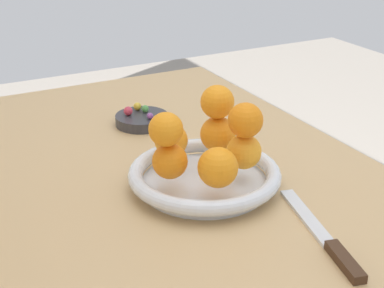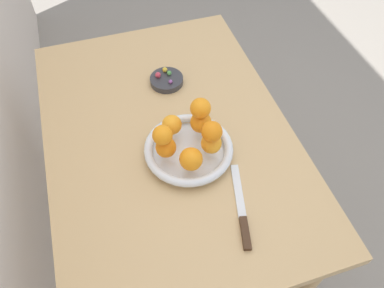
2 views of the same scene
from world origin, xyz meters
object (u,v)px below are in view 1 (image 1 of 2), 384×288
Objects in this scene: candy_ball_1 at (150,116)px; candy_ball_3 at (128,111)px; orange_7 at (166,129)px; candy_ball_2 at (137,106)px; fruit_bowl at (204,176)px; orange_0 at (218,134)px; orange_5 at (217,102)px; dining_table at (162,210)px; knife at (325,239)px; orange_3 at (218,167)px; orange_2 at (170,161)px; orange_6 at (245,120)px; candy_dish at (142,120)px; orange_1 at (171,140)px; candy_ball_0 at (145,109)px; orange_4 at (244,152)px.

candy_ball_3 is at bearing 38.18° from candy_ball_1.
orange_7 is 0.39m from candy_ball_2.
orange_0 reaches higher than fruit_bowl.
fruit_bowl is at bearing 133.50° from orange_5.
dining_table is 0.25m from orange_7.
orange_7 reaches higher than knife.
dining_table is 16.77× the size of orange_3.
orange_5 is at bearing -65.84° from orange_7.
orange_6 reaches higher than orange_2.
candy_dish is 0.04m from candy_ball_2.
dining_table is 18.60× the size of orange_6.
dining_table is 19.49× the size of orange_7.
orange_7 is at bearing 149.48° from orange_1.
orange_5 is 0.23× the size of knife.
orange_6 is (-0.14, -0.09, 0.22)m from dining_table.
candy_dish is at bearing -114.65° from candy_ball_3.
orange_3 is at bearing 175.17° from candy_dish.
candy_ball_0 is 0.91× the size of candy_ball_2.
orange_5 is at bearing 101.22° from orange_0.
candy_dish is at bearing -3.33° from fruit_bowl.
orange_2 is 0.98× the size of orange_4.
orange_2 is 0.98× the size of orange_5.
orange_6 reaches higher than dining_table.
orange_2 is at bearing 115.08° from orange_5.
dining_table is 0.19m from orange_0.
candy_ball_3 reaches higher than knife.
candy_dish is 8.24× the size of candy_ball_1.
candy_ball_1 is at bearing -17.58° from orange_2.
orange_1 is at bearing 24.40° from fruit_bowl.
orange_3 is at bearing 168.40° from fruit_bowl.
orange_0 is at bearing -47.60° from fruit_bowl.
orange_6 is at bearing 6.75° from knife.
candy_ball_0 is at bearing -13.35° from orange_1.
orange_6 is 2.98× the size of candy_ball_3.
candy_ball_2 is (0.36, -0.09, -0.04)m from orange_2.
orange_3 is 0.15m from orange_5.
candy_ball_2 reaches higher than candy_ball_1.
orange_4 is 1.02× the size of orange_6.
orange_3 is (-0.39, 0.03, 0.06)m from candy_dish.
orange_6 is (0.03, -0.07, 0.06)m from orange_3.
orange_3 is 0.41m from candy_ball_0.
dining_table is 0.25m from candy_dish.
orange_2 is (-0.01, 0.07, 0.05)m from fruit_bowl.
orange_7 is 0.22× the size of knife.
orange_2 is (-0.08, 0.04, -0.00)m from orange_1.
orange_5 is 3.39× the size of candy_ball_2.
candy_ball_0 is (0.37, 0.03, -0.04)m from orange_4.
candy_ball_3 is at bearing -4.92° from orange_1.
orange_2 reaches higher than candy_ball_0.
dining_table is 0.24m from orange_3.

